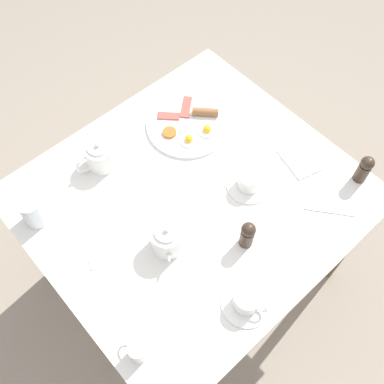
# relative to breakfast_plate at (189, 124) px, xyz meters

# --- Properties ---
(ground_plane) EXTENTS (8.00, 8.00, 0.00)m
(ground_plane) POSITION_rel_breakfast_plate_xyz_m (-0.22, 0.19, -0.71)
(ground_plane) COLOR gray
(table) EXTENTS (0.95, 1.03, 0.70)m
(table) POSITION_rel_breakfast_plate_xyz_m (-0.22, 0.19, -0.08)
(table) COLOR silver
(table) RESTS_ON ground_plane
(breakfast_plate) EXTENTS (0.30, 0.30, 0.04)m
(breakfast_plate) POSITION_rel_breakfast_plate_xyz_m (0.00, 0.00, 0.00)
(breakfast_plate) COLOR white
(breakfast_plate) RESTS_ON table
(teapot_near) EXTENTS (0.16, 0.12, 0.12)m
(teapot_near) POSITION_rel_breakfast_plate_xyz_m (-0.31, 0.36, 0.04)
(teapot_near) COLOR white
(teapot_near) RESTS_ON table
(teapot_far) EXTENTS (0.10, 0.19, 0.12)m
(teapot_far) POSITION_rel_breakfast_plate_xyz_m (0.08, 0.33, 0.04)
(teapot_far) COLOR white
(teapot_far) RESTS_ON table
(teacup_with_saucer_left) EXTENTS (0.15, 0.15, 0.07)m
(teacup_with_saucer_left) POSITION_rel_breakfast_plate_xyz_m (-0.32, 0.02, 0.02)
(teacup_with_saucer_left) COLOR white
(teacup_with_saucer_left) RESTS_ON table
(teacup_with_saucer_right) EXTENTS (0.15, 0.15, 0.07)m
(teacup_with_saucer_right) POSITION_rel_breakfast_plate_xyz_m (-0.60, 0.31, 0.02)
(teacup_with_saucer_right) COLOR white
(teacup_with_saucer_right) RESTS_ON table
(water_glass_tall) EXTENTS (0.08, 0.08, 0.11)m
(water_glass_tall) POSITION_rel_breakfast_plate_xyz_m (0.04, 0.61, 0.05)
(water_glass_tall) COLOR white
(water_glass_tall) RESTS_ON table
(creamer_jug) EXTENTS (0.08, 0.05, 0.07)m
(creamer_jug) POSITION_rel_breakfast_plate_xyz_m (-0.50, 0.63, 0.03)
(creamer_jug) COLOR white
(creamer_jug) RESTS_ON table
(pepper_grinder) EXTENTS (0.05, 0.05, 0.11)m
(pepper_grinder) POSITION_rel_breakfast_plate_xyz_m (-0.46, 0.18, 0.05)
(pepper_grinder) COLOR #38281E
(pepper_grinder) RESTS_ON table
(salt_grinder) EXTENTS (0.05, 0.05, 0.11)m
(salt_grinder) POSITION_rel_breakfast_plate_xyz_m (-0.55, -0.28, 0.05)
(salt_grinder) COLOR #38281E
(salt_grinder) RESTS_ON table
(napkin_folded) EXTENTS (0.16, 0.13, 0.01)m
(napkin_folded) POSITION_rel_breakfast_plate_xyz_m (-0.37, -0.19, -0.00)
(napkin_folded) COLOR white
(napkin_folded) RESTS_ON table
(fork_by_plate) EXTENTS (0.14, 0.11, 0.00)m
(fork_by_plate) POSITION_rel_breakfast_plate_xyz_m (-0.57, -0.10, -0.01)
(fork_by_plate) COLOR silver
(fork_by_plate) RESTS_ON table
(knife_by_plate) EXTENTS (0.19, 0.09, 0.00)m
(knife_by_plate) POSITION_rel_breakfast_plate_xyz_m (-0.13, 0.54, -0.01)
(knife_by_plate) COLOR silver
(knife_by_plate) RESTS_ON table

